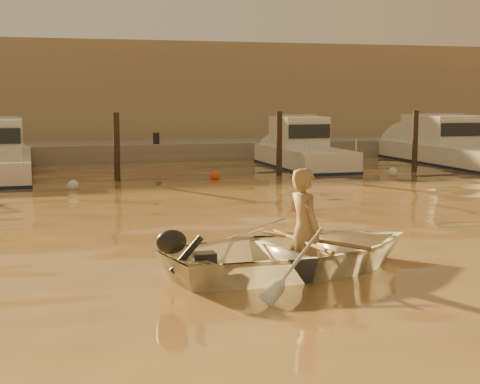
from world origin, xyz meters
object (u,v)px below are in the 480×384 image
object	(u,v)px
dinghy	(298,251)
moored_boat_5	(453,146)
waterfront_building	(87,97)
person	(304,230)
moored_boat_4	(304,150)

from	to	relation	value
dinghy	moored_boat_5	xyz separation A→B (m)	(11.33, 14.08, 0.34)
dinghy	waterfront_building	distance (m)	25.19
dinghy	person	xyz separation A→B (m)	(0.10, 0.02, 0.30)
moored_boat_4	waterfront_building	world-z (taller)	waterfront_building
person	moored_boat_4	size ratio (longest dim) A/B	0.29
moored_boat_4	moored_boat_5	distance (m)	5.86
moored_boat_5	waterfront_building	bearing A→B (deg)	138.23
dinghy	moored_boat_4	bearing A→B (deg)	-33.42
moored_boat_5	waterfront_building	size ratio (longest dim) A/B	0.18
person	moored_boat_5	size ratio (longest dim) A/B	0.21
moored_boat_5	person	bearing A→B (deg)	-128.62
moored_boat_4	moored_boat_5	xyz separation A→B (m)	(5.86, 0.00, 0.00)
person	moored_boat_4	world-z (taller)	moored_boat_4
person	waterfront_building	distance (m)	25.15
moored_boat_5	dinghy	bearing A→B (deg)	-128.82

